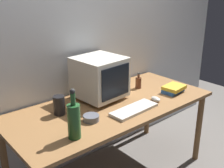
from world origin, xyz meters
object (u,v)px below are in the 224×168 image
Objects in this scene: keyboard at (134,109)px; bottle_tall at (74,120)px; book_stack at (174,89)px; metal_canister at (59,105)px; crt_monitor at (100,78)px; cd_spindle at (91,118)px; bottle_short at (138,82)px; computer_mouse at (156,99)px.

bottle_tall is at bearing -179.81° from keyboard.
bottle_tall is at bearing -176.00° from book_stack.
keyboard is 0.59m from metal_canister.
book_stack is at bearing -15.50° from metal_canister.
crt_monitor is 3.46× the size of cd_spindle.
metal_canister is (-0.12, 0.25, 0.05)m from cd_spindle.
book_stack is (0.61, -0.33, -0.16)m from crt_monitor.
cd_spindle is (0.22, 0.12, -0.11)m from bottle_tall.
bottle_short is at bearing 18.49° from cd_spindle.
crt_monitor is at bearing 43.12° from cd_spindle.
cd_spindle is at bearing 163.45° from keyboard.
bottle_tall reaches higher than computer_mouse.
crt_monitor is 0.42m from keyboard.
computer_mouse is 0.45× the size of book_stack.
cd_spindle is at bearing -136.88° from crt_monitor.
computer_mouse is at bearing -5.89° from cd_spindle.
bottle_short is (0.11, 0.32, 0.04)m from computer_mouse.
bottle_short is at bearing 81.61° from computer_mouse.
keyboard is 1.89× the size of book_stack.
bottle_tall is (-0.53, -0.41, -0.06)m from crt_monitor.
bottle_tall reaches higher than cd_spindle.
cd_spindle is at bearing 177.52° from book_stack.
computer_mouse is 0.83m from metal_canister.
crt_monitor reaches higher than keyboard.
bottle_short is (0.97, 0.37, -0.07)m from bottle_tall.
keyboard is 4.20× the size of computer_mouse.
metal_canister is at bearing -179.89° from bottle_short.
computer_mouse is 0.83× the size of cd_spindle.
computer_mouse is at bearing 1.12° from keyboard.
bottle_short reaches higher than keyboard.
book_stack is at bearing -28.73° from crt_monitor.
cd_spindle is (-0.31, -0.29, -0.17)m from crt_monitor.
crt_monitor is 0.99× the size of keyboard.
keyboard is at bearing -165.41° from computer_mouse.
metal_canister is (-0.87, -0.00, 0.02)m from bottle_short.
book_stack is (0.56, 0.05, 0.02)m from keyboard.
cd_spindle reaches higher than computer_mouse.
book_stack is at bearing -2.48° from cd_spindle.
cd_spindle is (-0.36, 0.09, 0.01)m from keyboard.
bottle_short is (0.44, -0.04, -0.13)m from crt_monitor.
bottle_tall is at bearing -151.74° from cd_spindle.
keyboard is at bearing -13.50° from cd_spindle.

